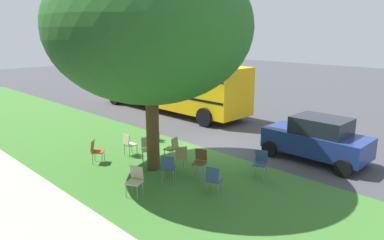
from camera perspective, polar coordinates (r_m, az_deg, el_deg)
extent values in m
plane|color=#424247|center=(14.65, 3.64, -4.59)|extent=(80.00, 80.00, 0.00)
cube|color=#3D752D|center=(12.56, -6.12, -7.85)|extent=(48.00, 6.00, 0.01)
cube|color=#ADA89E|center=(10.62, -25.35, -13.41)|extent=(48.00, 2.80, 0.01)
cylinder|color=brown|center=(12.14, -6.32, -0.71)|extent=(0.44, 0.44, 3.19)
ellipsoid|color=#2D6B28|center=(11.75, -6.74, 14.37)|extent=(6.54, 6.54, 4.84)
cube|color=beige|center=(13.20, -7.13, -4.76)|extent=(0.56, 0.57, 0.04)
cube|color=beige|center=(13.30, -7.23, -3.54)|extent=(0.29, 0.38, 0.40)
cylinder|color=gray|center=(13.10, -7.82, -5.99)|extent=(0.02, 0.02, 0.42)
cylinder|color=gray|center=(13.13, -6.25, -5.90)|extent=(0.02, 0.02, 0.42)
cylinder|color=gray|center=(13.42, -7.93, -5.50)|extent=(0.02, 0.02, 0.42)
cylinder|color=gray|center=(13.45, -6.40, -5.41)|extent=(0.02, 0.02, 0.42)
cube|color=#335184|center=(11.46, -3.71, -7.62)|extent=(0.57, 0.57, 0.04)
cube|color=#335184|center=(11.21, -3.94, -6.81)|extent=(0.37, 0.30, 0.40)
cylinder|color=gray|center=(11.67, -2.63, -8.42)|extent=(0.02, 0.02, 0.42)
cylinder|color=gray|center=(11.74, -4.37, -8.30)|extent=(0.02, 0.02, 0.42)
cylinder|color=gray|center=(11.36, -2.99, -9.06)|extent=(0.02, 0.02, 0.42)
cylinder|color=gray|center=(11.44, -4.77, -8.93)|extent=(0.02, 0.02, 0.42)
cube|color=#C64C1E|center=(13.37, -14.75, -4.88)|extent=(0.58, 0.58, 0.04)
cube|color=#C64C1E|center=(13.34, -15.56, -3.89)|extent=(0.35, 0.34, 0.40)
cylinder|color=gray|center=(13.24, -14.13, -6.07)|extent=(0.02, 0.02, 0.42)
cylinder|color=gray|center=(13.58, -13.82, -5.56)|extent=(0.02, 0.02, 0.42)
cylinder|color=gray|center=(13.32, -15.57, -6.05)|extent=(0.02, 0.02, 0.42)
cylinder|color=gray|center=(13.65, -15.22, -5.54)|extent=(0.02, 0.02, 0.42)
cube|color=olive|center=(12.33, -1.93, -6.03)|extent=(0.55, 0.56, 0.04)
cube|color=olive|center=(12.08, -1.72, -5.24)|extent=(0.26, 0.39, 0.40)
cylinder|color=gray|center=(12.60, -1.33, -6.67)|extent=(0.02, 0.02, 0.42)
cylinder|color=gray|center=(12.52, -2.93, -6.84)|extent=(0.02, 0.02, 0.42)
cylinder|color=gray|center=(12.30, -0.90, -7.21)|extent=(0.02, 0.02, 0.42)
cylinder|color=gray|center=(12.21, -2.54, -7.38)|extent=(0.02, 0.02, 0.42)
cube|color=#335184|center=(11.93, 10.77, -6.97)|extent=(0.53, 0.52, 0.04)
cube|color=#335184|center=(12.01, 11.03, -5.62)|extent=(0.40, 0.22, 0.40)
cylinder|color=gray|center=(11.89, 9.68, -8.17)|extent=(0.02, 0.02, 0.42)
cylinder|color=gray|center=(11.82, 11.38, -8.39)|extent=(0.02, 0.02, 0.42)
cylinder|color=gray|center=(12.20, 10.09, -7.61)|extent=(0.02, 0.02, 0.42)
cylinder|color=gray|center=(12.13, 11.75, -7.82)|extent=(0.02, 0.02, 0.42)
cube|color=beige|center=(13.93, -9.78, -3.86)|extent=(0.44, 0.42, 0.04)
cube|color=beige|center=(13.76, -10.45, -3.05)|extent=(0.40, 0.10, 0.40)
cylinder|color=gray|center=(13.94, -8.75, -4.79)|extent=(0.02, 0.02, 0.42)
cylinder|color=gray|center=(14.23, -9.57, -4.43)|extent=(0.02, 0.02, 0.42)
cylinder|color=gray|center=(13.77, -9.92, -5.08)|extent=(0.02, 0.02, 0.42)
cylinder|color=gray|center=(14.06, -10.73, -4.72)|extent=(0.02, 0.02, 0.42)
cube|color=beige|center=(15.71, -6.15, -1.68)|extent=(0.48, 0.46, 0.04)
cube|color=beige|center=(15.52, -6.61, -0.97)|extent=(0.41, 0.15, 0.40)
cylinder|color=gray|center=(15.78, -5.22, -2.46)|extent=(0.02, 0.02, 0.42)
cylinder|color=gray|center=(16.01, -6.20, -2.24)|extent=(0.02, 0.02, 0.42)
cylinder|color=gray|center=(15.54, -6.05, -2.74)|extent=(0.02, 0.02, 0.42)
cylinder|color=gray|center=(15.77, -7.02, -2.51)|extent=(0.02, 0.02, 0.42)
cube|color=beige|center=(10.53, -9.21, -9.80)|extent=(0.55, 0.54, 0.04)
cube|color=beige|center=(10.58, -8.80, -8.24)|extent=(0.40, 0.25, 0.40)
cylinder|color=gray|center=(10.57, -10.48, -11.12)|extent=(0.02, 0.02, 0.42)
cylinder|color=gray|center=(10.41, -8.71, -11.45)|extent=(0.02, 0.02, 0.42)
cylinder|color=gray|center=(10.84, -9.59, -10.42)|extent=(0.02, 0.02, 0.42)
cylinder|color=gray|center=(10.68, -7.86, -10.73)|extent=(0.02, 0.02, 0.42)
cube|color=olive|center=(13.26, -3.39, -4.59)|extent=(0.50, 0.51, 0.04)
cube|color=olive|center=(13.09, -2.74, -3.72)|extent=(0.19, 0.41, 0.40)
cylinder|color=gray|center=(13.56, -3.58, -5.19)|extent=(0.02, 0.02, 0.42)
cylinder|color=gray|center=(13.28, -4.42, -5.63)|extent=(0.02, 0.02, 0.42)
cylinder|color=gray|center=(13.39, -2.35, -5.42)|extent=(0.02, 0.02, 0.42)
cylinder|color=gray|center=(13.10, -3.16, -5.87)|extent=(0.02, 0.02, 0.42)
cube|color=#335184|center=(10.58, 3.60, -9.51)|extent=(0.53, 0.52, 0.04)
cube|color=#335184|center=(10.34, 3.24, -8.65)|extent=(0.40, 0.21, 0.40)
cylinder|color=gray|center=(10.76, 4.83, -10.45)|extent=(0.02, 0.02, 0.42)
cylinder|color=gray|center=(10.88, 3.03, -10.13)|extent=(0.02, 0.02, 0.42)
cylinder|color=gray|center=(10.47, 4.16, -11.15)|extent=(0.02, 0.02, 0.42)
cylinder|color=gray|center=(10.59, 2.31, -10.82)|extent=(0.02, 0.02, 0.42)
cube|color=brown|center=(11.84, 1.16, -6.88)|extent=(0.55, 0.54, 0.04)
cube|color=brown|center=(11.92, 1.46, -5.51)|extent=(0.40, 0.24, 0.40)
cylinder|color=gray|center=(11.83, 0.04, -8.08)|extent=(0.02, 0.02, 0.42)
cylinder|color=gray|center=(11.72, 1.70, -8.31)|extent=(0.02, 0.02, 0.42)
cylinder|color=gray|center=(12.13, 0.62, -7.52)|extent=(0.02, 0.02, 0.42)
cylinder|color=gray|center=(12.02, 2.24, -7.74)|extent=(0.02, 0.02, 0.42)
cube|color=navy|center=(13.94, 19.11, -3.39)|extent=(3.70, 1.64, 0.76)
cube|color=#1E232B|center=(13.71, 19.88, -0.92)|extent=(1.90, 1.44, 0.64)
cylinder|color=black|center=(13.96, 12.24, -4.54)|extent=(0.60, 0.18, 0.60)
cylinder|color=black|center=(15.39, 15.75, -3.01)|extent=(0.60, 0.18, 0.60)
cylinder|color=black|center=(12.78, 22.91, -7.10)|extent=(0.60, 0.18, 0.60)
cylinder|color=black|center=(14.34, 25.56, -5.13)|extent=(0.60, 0.18, 0.60)
cube|color=yellow|center=(21.34, -3.56, 5.77)|extent=(10.40, 2.44, 2.50)
cube|color=black|center=(21.39, -3.55, 4.84)|extent=(10.30, 2.46, 0.12)
cube|color=black|center=(21.23, -3.60, 8.17)|extent=(10.30, 2.46, 0.56)
cylinder|color=black|center=(23.92, -12.20, 3.57)|extent=(0.96, 0.28, 0.96)
cylinder|color=black|center=(25.36, -7.44, 4.34)|extent=(0.96, 0.28, 0.96)
cylinder|color=black|center=(17.88, 2.03, 0.44)|extent=(0.96, 0.28, 0.96)
cylinder|color=black|center=(19.76, 7.00, 1.64)|extent=(0.96, 0.28, 0.96)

